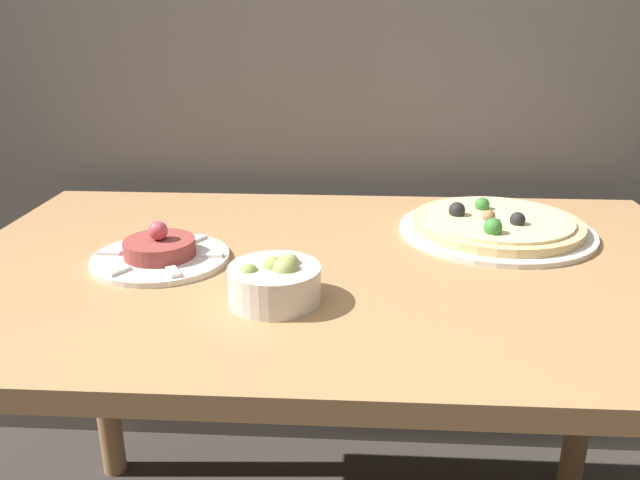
# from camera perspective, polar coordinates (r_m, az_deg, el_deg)

# --- Properties ---
(dining_table) EXTENTS (1.33, 0.82, 0.77)m
(dining_table) POSITION_cam_1_polar(r_m,az_deg,el_deg) (1.11, 1.34, -6.74)
(dining_table) COLOR #AD7F51
(dining_table) RESTS_ON ground_plane
(pizza_plate) EXTENTS (0.37, 0.37, 0.06)m
(pizza_plate) POSITION_cam_1_polar(r_m,az_deg,el_deg) (1.25, 15.79, 1.30)
(pizza_plate) COLOR silver
(pizza_plate) RESTS_ON dining_table
(tartare_plate) EXTENTS (0.23, 0.23, 0.07)m
(tartare_plate) POSITION_cam_1_polar(r_m,az_deg,el_deg) (1.10, -14.41, -1.14)
(tartare_plate) COLOR silver
(tartare_plate) RESTS_ON dining_table
(small_bowl) EXTENTS (0.14, 0.14, 0.07)m
(small_bowl) POSITION_cam_1_polar(r_m,az_deg,el_deg) (0.92, -4.10, -3.83)
(small_bowl) COLOR silver
(small_bowl) RESTS_ON dining_table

